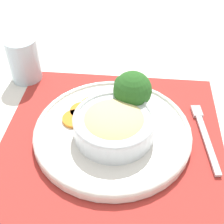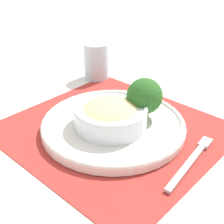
{
  "view_description": "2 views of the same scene",
  "coord_description": "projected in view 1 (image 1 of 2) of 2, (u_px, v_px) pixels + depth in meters",
  "views": [
    {
      "loc": [
        0.07,
        -0.42,
        0.45
      ],
      "look_at": [
        -0.0,
        0.02,
        0.05
      ],
      "focal_mm": 50.0,
      "sensor_mm": 36.0,
      "label": 1
    },
    {
      "loc": [
        0.41,
        -0.39,
        0.37
      ],
      "look_at": [
        -0.0,
        -0.0,
        0.05
      ],
      "focal_mm": 50.0,
      "sensor_mm": 36.0,
      "label": 2
    }
  ],
  "objects": [
    {
      "name": "ground_plane",
      "position": [
        112.0,
        136.0,
        0.62
      ],
      "size": [
        4.0,
        4.0,
        0.0
      ],
      "primitive_type": "plane",
      "color": "white"
    },
    {
      "name": "carrot_slice_middle",
      "position": [
        93.0,
        105.0,
        0.65
      ],
      "size": [
        0.05,
        0.05,
        0.01
      ],
      "color": "orange",
      "rests_on": "plate"
    },
    {
      "name": "plate",
      "position": [
        112.0,
        131.0,
        0.61
      ],
      "size": [
        0.31,
        0.31,
        0.02
      ],
      "color": "white",
      "rests_on": "placemat"
    },
    {
      "name": "bowl",
      "position": [
        114.0,
        124.0,
        0.58
      ],
      "size": [
        0.15,
        0.15,
        0.06
      ],
      "color": "silver",
      "rests_on": "plate"
    },
    {
      "name": "water_glass",
      "position": [
        24.0,
        62.0,
        0.73
      ],
      "size": [
        0.07,
        0.07,
        0.1
      ],
      "color": "silver",
      "rests_on": "ground_plane"
    },
    {
      "name": "carrot_slice_extra",
      "position": [
        75.0,
        119.0,
        0.62
      ],
      "size": [
        0.05,
        0.05,
        0.01
      ],
      "color": "orange",
      "rests_on": "plate"
    },
    {
      "name": "placemat",
      "position": [
        112.0,
        136.0,
        0.62
      ],
      "size": [
        0.46,
        0.43,
        0.0
      ],
      "color": "#B2332D",
      "rests_on": "ground_plane"
    },
    {
      "name": "fork",
      "position": [
        203.0,
        130.0,
        0.62
      ],
      "size": [
        0.05,
        0.18,
        0.01
      ],
      "rotation": [
        0.0,
        0.0,
        0.19
      ],
      "color": "#B7B7BC",
      "rests_on": "placemat"
    },
    {
      "name": "broccoli_floret",
      "position": [
        132.0,
        90.0,
        0.61
      ],
      "size": [
        0.08,
        0.08,
        0.09
      ],
      "color": "#84AD5B",
      "rests_on": "plate"
    },
    {
      "name": "carrot_slice_near",
      "position": [
        105.0,
        102.0,
        0.66
      ],
      "size": [
        0.05,
        0.05,
        0.01
      ],
      "color": "orange",
      "rests_on": "plate"
    },
    {
      "name": "carrot_slice_far",
      "position": [
        82.0,
        111.0,
        0.64
      ],
      "size": [
        0.05,
        0.05,
        0.01
      ],
      "color": "orange",
      "rests_on": "plate"
    }
  ]
}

